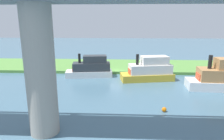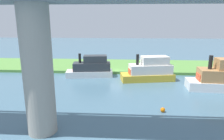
{
  "view_description": "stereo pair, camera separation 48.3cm",
  "coord_description": "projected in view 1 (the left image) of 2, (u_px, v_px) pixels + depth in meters",
  "views": [
    {
      "loc": [
        -1.36,
        35.63,
        9.44
      ],
      "look_at": [
        0.15,
        5.0,
        2.0
      ],
      "focal_mm": 32.49,
      "sensor_mm": 36.0,
      "label": 1
    },
    {
      "loc": [
        -1.84,
        35.6,
        9.44
      ],
      "look_at": [
        0.15,
        5.0,
        2.0
      ],
      "focal_mm": 32.49,
      "sensor_mm": 36.0,
      "label": 2
    }
  ],
  "objects": [
    {
      "name": "ground_plane",
      "position": [
        114.0,
        74.0,
        36.87
      ],
      "size": [
        160.0,
        160.0,
        0.0
      ],
      "primitive_type": "plane",
      "color": "#476B7F"
    },
    {
      "name": "grassy_bank",
      "position": [
        115.0,
        66.0,
        42.64
      ],
      "size": [
        80.0,
        12.0,
        0.5
      ],
      "primitive_type": "cube",
      "color": "#5B9342",
      "rests_on": "ground"
    },
    {
      "name": "bridge_pylon",
      "position": [
        40.0,
        72.0,
        16.46
      ],
      "size": [
        2.45,
        2.45,
        10.8
      ],
      "primitive_type": "cylinder",
      "color": "#9E998E",
      "rests_on": "ground"
    },
    {
      "name": "person_on_bank",
      "position": [
        108.0,
        66.0,
        37.65
      ],
      "size": [
        0.51,
        0.51,
        1.39
      ],
      "color": "#2D334C",
      "rests_on": "grassy_bank"
    },
    {
      "name": "mooring_post",
      "position": [
        106.0,
        69.0,
        37.31
      ],
      "size": [
        0.2,
        0.2,
        0.75
      ],
      "primitive_type": "cylinder",
      "color": "brown",
      "rests_on": "grassy_bank"
    },
    {
      "name": "riverboat_paddlewheel",
      "position": [
        149.0,
        71.0,
        32.86
      ],
      "size": [
        8.83,
        4.29,
        4.32
      ],
      "color": "gold",
      "rests_on": "ground"
    },
    {
      "name": "houseboat_blue",
      "position": [
        91.0,
        68.0,
        35.1
      ],
      "size": [
        8.18,
        3.65,
        4.04
      ],
      "color": "white",
      "rests_on": "ground"
    },
    {
      "name": "marker_buoy",
      "position": [
        164.0,
        109.0,
        21.6
      ],
      "size": [
        0.5,
        0.5,
        0.5
      ],
      "primitive_type": "sphere",
      "color": "orange",
      "rests_on": "ground"
    }
  ]
}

